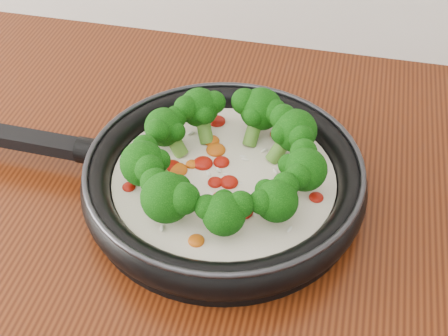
# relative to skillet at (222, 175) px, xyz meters

# --- Properties ---
(skillet) EXTENTS (0.55, 0.36, 0.10)m
(skillet) POSITION_rel_skillet_xyz_m (0.00, 0.00, 0.00)
(skillet) COLOR black
(skillet) RESTS_ON counter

